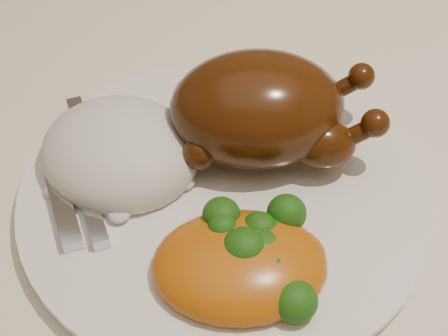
{
  "coord_description": "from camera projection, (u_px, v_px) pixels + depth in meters",
  "views": [
    {
      "loc": [
        -0.04,
        -0.43,
        1.14
      ],
      "look_at": [
        -0.06,
        -0.11,
        0.8
      ],
      "focal_mm": 50.0,
      "sensor_mm": 36.0,
      "label": 1
    }
  ],
  "objects": [
    {
      "name": "dining_table",
      "position": [
        290.0,
        183.0,
        0.64
      ],
      "size": [
        1.6,
        0.9,
        0.76
      ],
      "color": "brown",
      "rests_on": "floor"
    },
    {
      "name": "tablecloth",
      "position": [
        296.0,
        131.0,
        0.59
      ],
      "size": [
        1.73,
        1.03,
        0.18
      ],
      "color": "silver",
      "rests_on": "dining_table"
    },
    {
      "name": "dinner_plate",
      "position": [
        224.0,
        191.0,
        0.49
      ],
      "size": [
        0.37,
        0.37,
        0.01
      ],
      "primitive_type": "cylinder",
      "rotation": [
        0.0,
        0.0,
        -0.19
      ],
      "color": "white",
      "rests_on": "tablecloth"
    },
    {
      "name": "roast_chicken",
      "position": [
        262.0,
        109.0,
        0.48
      ],
      "size": [
        0.17,
        0.12,
        0.09
      ],
      "rotation": [
        0.0,
        0.0,
        0.09
      ],
      "color": "#452007",
      "rests_on": "dinner_plate"
    },
    {
      "name": "rice_mound",
      "position": [
        120.0,
        153.0,
        0.49
      ],
      "size": [
        0.16,
        0.15,
        0.07
      ],
      "rotation": [
        0.0,
        0.0,
        -0.38
      ],
      "color": "white",
      "rests_on": "dinner_plate"
    },
    {
      "name": "mac_and_cheese",
      "position": [
        250.0,
        260.0,
        0.42
      ],
      "size": [
        0.13,
        0.11,
        0.05
      ],
      "rotation": [
        0.0,
        0.0,
        0.1
      ],
      "color": "#CA5C0C",
      "rests_on": "dinner_plate"
    },
    {
      "name": "cutlery",
      "position": [
        84.0,
        186.0,
        0.48
      ],
      "size": [
        0.07,
        0.17,
        0.01
      ],
      "rotation": [
        0.0,
        0.0,
        0.43
      ],
      "color": "silver",
      "rests_on": "dinner_plate"
    }
  ]
}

